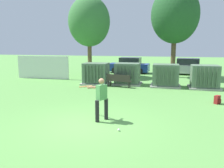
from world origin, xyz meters
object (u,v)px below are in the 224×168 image
(transformer_mid_west, at_px, (127,74))
(transformer_west, at_px, (96,74))
(sports_ball, at_px, (119,130))
(batter, at_px, (101,97))
(parked_car_leftmost, at_px, (129,66))
(backpack, at_px, (217,100))
(parked_car_left_of_center, at_px, (187,67))
(transformer_mid_east, at_px, (166,76))
(transformer_east, at_px, (205,77))
(park_bench, at_px, (119,80))

(transformer_mid_west, bearing_deg, transformer_west, -170.05)
(transformer_mid_west, distance_m, sports_ball, 9.76)
(batter, xyz_separation_m, parked_car_leftmost, (-1.25, 15.70, -0.22))
(backpack, relative_size, parked_car_leftmost, 0.10)
(transformer_west, bearing_deg, sports_ball, -68.68)
(batter, height_order, parked_car_left_of_center, batter)
(transformer_west, relative_size, transformer_mid_east, 1.00)
(transformer_east, height_order, park_bench, transformer_east)
(sports_ball, distance_m, backpack, 6.48)
(transformer_west, relative_size, transformer_east, 1.00)
(transformer_east, bearing_deg, transformer_mid_west, 175.46)
(park_bench, bearing_deg, batter, -84.43)
(transformer_west, distance_m, parked_car_left_of_center, 10.35)
(transformer_east, height_order, parked_car_left_of_center, same)
(parked_car_left_of_center, bearing_deg, transformer_west, -134.22)
(transformer_mid_east, height_order, park_bench, transformer_mid_east)
(park_bench, bearing_deg, sports_ball, -78.75)
(transformer_mid_east, bearing_deg, transformer_mid_west, 173.93)
(transformer_west, height_order, sports_ball, transformer_west)
(transformer_west, distance_m, park_bench, 2.14)
(transformer_mid_east, relative_size, batter, 1.21)
(transformer_mid_west, bearing_deg, parked_car_left_of_center, 55.24)
(transformer_west, distance_m, parked_car_leftmost, 7.62)
(transformer_east, relative_size, batter, 1.21)
(park_bench, distance_m, sports_ball, 8.55)
(transformer_east, bearing_deg, park_bench, -171.81)
(transformer_mid_west, xyz_separation_m, transformer_east, (5.45, -0.43, 0.00))
(transformer_east, relative_size, park_bench, 1.14)
(backpack, bearing_deg, transformer_mid_west, 139.10)
(parked_car_leftmost, bearing_deg, parked_car_left_of_center, -0.75)
(transformer_east, height_order, parked_car_leftmost, same)
(transformer_mid_east, xyz_separation_m, transformer_east, (2.63, -0.13, 0.00))
(park_bench, distance_m, backpack, 6.84)
(transformer_mid_west, xyz_separation_m, sports_ball, (1.25, -9.65, -0.74))
(transformer_mid_east, relative_size, parked_car_left_of_center, 0.48)
(transformer_west, distance_m, transformer_mid_west, 2.39)
(transformer_mid_west, bearing_deg, transformer_east, -4.54)
(transformer_mid_west, bearing_deg, backpack, -40.90)
(park_bench, height_order, batter, batter)
(transformer_west, xyz_separation_m, parked_car_left_of_center, (7.22, 7.42, -0.04))
(batter, distance_m, sports_ball, 1.68)
(transformer_east, xyz_separation_m, batter, (-5.15, -8.19, 0.19))
(park_bench, relative_size, parked_car_left_of_center, 0.42)
(transformer_west, relative_size, transformer_mid_west, 1.00)
(batter, bearing_deg, sports_ball, -47.17)
(transformer_mid_west, relative_size, sports_ball, 23.33)
(transformer_west, relative_size, parked_car_left_of_center, 0.48)
(transformer_mid_east, xyz_separation_m, park_bench, (-3.24, -0.98, -0.25))
(transformer_mid_west, bearing_deg, sports_ball, -82.64)
(transformer_west, bearing_deg, batter, -72.08)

